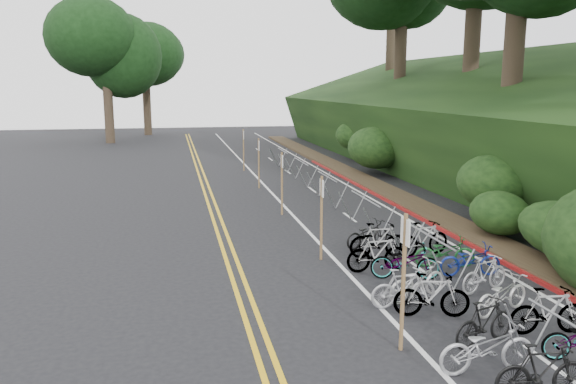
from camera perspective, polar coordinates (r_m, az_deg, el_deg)
name	(u,v)px	position (r m, az deg, el deg)	size (l,w,h in m)	color
ground	(355,333)	(12.09, 6.85, -14.05)	(120.00, 120.00, 0.00)	black
road_markings	(287,220)	(21.51, -0.07, -2.83)	(7.47, 80.00, 0.01)	gold
red_curb	(393,203)	(24.74, 10.61, -1.10)	(0.25, 28.00, 0.10)	maroon
embankment	(467,130)	(33.84, 17.71, 6.03)	(14.30, 48.14, 9.11)	black
bike_racks_rest	(327,183)	(24.65, 3.97, 0.92)	(1.14, 23.00, 1.17)	gray
signpost_near	(404,274)	(10.96, 11.67, -8.15)	(0.08, 0.40, 2.72)	brown
signposts_rest	(269,168)	(25.00, -1.94, 2.41)	(0.08, 18.40, 2.50)	brown
bike_front	(403,288)	(13.36, 11.65, -9.53)	(1.58, 0.45, 0.95)	#9E9EA3
bike_valet	(453,280)	(14.16, 16.44, -8.57)	(3.13, 10.62, 1.07)	black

